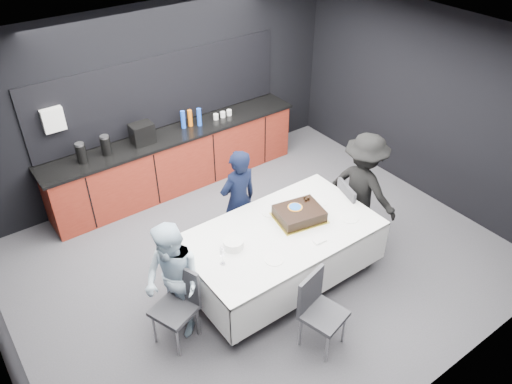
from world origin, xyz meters
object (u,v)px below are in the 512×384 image
(chair_near, at_px, (318,306))
(person_right, at_px, (363,188))
(plate_stack, at_px, (233,244))
(chair_left, at_px, (178,300))
(cake_assembly, at_px, (299,214))
(chair_right, at_px, (351,208))
(party_table, at_px, (281,239))
(person_center, at_px, (239,201))
(person_left, at_px, (173,282))
(champagne_flute, at_px, (222,253))

(chair_near, height_order, person_right, person_right)
(plate_stack, distance_m, chair_left, 0.86)
(cake_assembly, distance_m, chair_right, 0.97)
(chair_near, xyz_separation_m, person_right, (1.68, 1.02, 0.25))
(party_table, distance_m, person_center, 0.83)
(cake_assembly, height_order, person_right, person_right)
(chair_left, xyz_separation_m, person_right, (2.83, 0.08, 0.25))
(cake_assembly, relative_size, chair_left, 0.72)
(chair_near, bearing_deg, person_right, 31.31)
(person_center, xyz_separation_m, person_left, (-1.36, -0.75, -0.02))
(champagne_flute, distance_m, chair_right, 2.14)
(chair_left, relative_size, person_right, 0.59)
(person_left, relative_size, person_right, 0.92)
(chair_left, relative_size, chair_right, 1.00)
(cake_assembly, relative_size, chair_near, 0.72)
(party_table, height_order, person_center, person_center)
(chair_right, relative_size, person_right, 0.59)
(cake_assembly, height_order, chair_left, cake_assembly)
(party_table, bearing_deg, plate_stack, 171.94)
(chair_left, relative_size, person_left, 0.64)
(chair_right, bearing_deg, person_center, 148.66)
(cake_assembly, xyz_separation_m, champagne_flute, (-1.18, -0.12, 0.09))
(champagne_flute, relative_size, person_right, 0.14)
(party_table, relative_size, person_right, 1.48)
(person_left, height_order, person_right, person_right)
(chair_left, distance_m, person_center, 1.63)
(chair_right, bearing_deg, champagne_flute, -177.10)
(champagne_flute, xyz_separation_m, person_center, (0.82, 0.89, -0.20))
(chair_left, relative_size, chair_near, 1.00)
(party_table, bearing_deg, person_center, 93.19)
(person_left, bearing_deg, party_table, 77.70)
(person_left, xyz_separation_m, person_right, (2.82, -0.02, 0.06))
(cake_assembly, height_order, person_center, person_center)
(chair_near, bearing_deg, person_center, 82.93)
(person_center, distance_m, person_left, 1.56)
(plate_stack, distance_m, champagne_flute, 0.31)
(plate_stack, xyz_separation_m, person_left, (-0.79, -0.02, -0.11))
(party_table, bearing_deg, champagne_flute, -175.42)
(chair_right, xyz_separation_m, person_left, (-2.65, 0.03, 0.19))
(chair_right, bearing_deg, party_table, -178.27)
(party_table, xyz_separation_m, chair_right, (1.24, 0.04, -0.11))
(chair_left, xyz_separation_m, person_center, (1.37, 0.85, 0.21))
(cake_assembly, bearing_deg, party_table, -171.07)
(chair_right, bearing_deg, cake_assembly, 179.20)
(person_right, bearing_deg, chair_near, 111.13)
(cake_assembly, height_order, champagne_flute, champagne_flute)
(chair_left, bearing_deg, cake_assembly, 2.75)
(cake_assembly, xyz_separation_m, chair_right, (0.92, -0.01, -0.32))
(champagne_flute, relative_size, chair_near, 0.24)
(chair_left, bearing_deg, party_table, 1.34)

